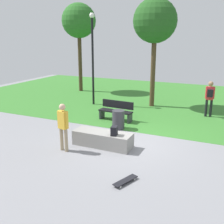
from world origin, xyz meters
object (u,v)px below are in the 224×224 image
at_px(park_bench_far_right, 116,110).
at_px(tree_tall_oak, 79,22).
at_px(tree_leaning_ash, 155,22).
at_px(skater_performing_trick, 63,124).
at_px(backpack_on_ledge, 114,131).
at_px(pedestrian_with_backpack, 210,96).
at_px(trash_bin, 118,120).
at_px(lamp_post, 93,52).
at_px(concrete_ledge, 103,139).
at_px(skateboard_by_ledge, 125,181).

bearing_deg(park_bench_far_right, tree_tall_oak, 133.40).
bearing_deg(tree_leaning_ash, skater_performing_trick, -97.47).
xyz_separation_m(backpack_on_ledge, park_bench_far_right, (-1.31, 3.17, -0.21)).
bearing_deg(pedestrian_with_backpack, park_bench_far_right, -148.34).
xyz_separation_m(trash_bin, pedestrian_with_backpack, (3.30, 3.46, 0.65)).
distance_m(lamp_post, trash_bin, 5.21).
xyz_separation_m(skater_performing_trick, trash_bin, (0.78, 2.89, -0.57)).
bearing_deg(park_bench_far_right, concrete_ledge, -75.17).
bearing_deg(skateboard_by_ledge, pedestrian_with_backpack, 79.59).
distance_m(tree_leaning_ash, trash_bin, 6.04).
height_order(skateboard_by_ledge, lamp_post, lamp_post).
bearing_deg(backpack_on_ledge, concrete_ledge, -114.59).
bearing_deg(skateboard_by_ledge, lamp_post, 123.80).
bearing_deg(pedestrian_with_backpack, skater_performing_trick, -122.73).
relative_size(skater_performing_trick, park_bench_far_right, 1.02).
height_order(concrete_ledge, tree_tall_oak, tree_tall_oak).
distance_m(park_bench_far_right, lamp_post, 4.19).
relative_size(concrete_ledge, park_bench_far_right, 1.31).
xyz_separation_m(park_bench_far_right, pedestrian_with_backpack, (3.86, 2.38, 0.57)).
distance_m(tree_tall_oak, trash_bin, 9.79).
bearing_deg(skater_performing_trick, tree_tall_oak, 117.80).
relative_size(concrete_ledge, tree_leaning_ash, 0.37).
height_order(skateboard_by_ledge, tree_tall_oak, tree_tall_oak).
bearing_deg(park_bench_far_right, skater_performing_trick, -93.11).
bearing_deg(backpack_on_ledge, lamp_post, -156.43).
bearing_deg(tree_leaning_ash, trash_bin, -92.23).
height_order(concrete_ledge, skater_performing_trick, skater_performing_trick).
relative_size(backpack_on_ledge, lamp_post, 0.06).
bearing_deg(tree_leaning_ash, backpack_on_ledge, -84.97).
distance_m(tree_leaning_ash, lamp_post, 3.69).
bearing_deg(park_bench_far_right, backpack_on_ledge, -67.54).
distance_m(skateboard_by_ledge, trash_bin, 4.45).
height_order(tree_tall_oak, trash_bin, tree_tall_oak).
xyz_separation_m(skater_performing_trick, park_bench_far_right, (0.22, 3.96, -0.49)).
bearing_deg(lamp_post, tree_tall_oak, 130.76).
distance_m(backpack_on_ledge, tree_leaning_ash, 7.57).
height_order(backpack_on_ledge, trash_bin, backpack_on_ledge).
bearing_deg(backpack_on_ledge, skateboard_by_ledge, 20.96).
distance_m(concrete_ledge, skater_performing_trick, 1.54).
bearing_deg(skateboard_by_ledge, trash_bin, 115.70).
relative_size(skateboard_by_ledge, park_bench_far_right, 0.50).
xyz_separation_m(tree_leaning_ash, lamp_post, (-3.18, -1.02, -1.55)).
height_order(trash_bin, pedestrian_with_backpack, pedestrian_with_backpack).
relative_size(backpack_on_ledge, skater_performing_trick, 0.19).
bearing_deg(trash_bin, tree_tall_oak, 131.27).
height_order(park_bench_far_right, trash_bin, park_bench_far_right).
relative_size(concrete_ledge, trash_bin, 2.66).
distance_m(skater_performing_trick, trash_bin, 3.05).
xyz_separation_m(concrete_ledge, skateboard_by_ledge, (1.69, -2.03, -0.20)).
bearing_deg(skater_performing_trick, trash_bin, 74.83).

